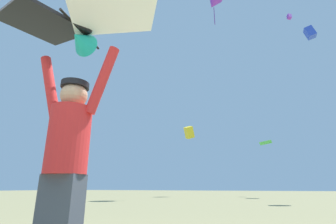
{
  "coord_description": "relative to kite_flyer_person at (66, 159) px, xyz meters",
  "views": [
    {
      "loc": [
        1.42,
        -1.37,
        0.72
      ],
      "look_at": [
        -0.16,
        2.22,
        1.92
      ],
      "focal_mm": 26.44,
      "sensor_mm": 36.0,
      "label": 1
    }
  ],
  "objects": [
    {
      "name": "kite_flyer_person",
      "position": [
        0.0,
        0.0,
        0.0
      ],
      "size": [
        0.81,
        0.39,
        1.92
      ],
      "color": "#424751",
      "rests_on": "ground"
    },
    {
      "name": "held_stunt_kite",
      "position": [
        0.01,
        -0.07,
        1.24
      ],
      "size": [
        1.68,
        1.01,
        0.39
      ],
      "color": "black"
    },
    {
      "name": "distant_kite_blue_low_left",
      "position": [
        4.47,
        14.97,
        9.48
      ],
      "size": [
        0.7,
        0.56,
        0.9
      ],
      "color": "blue"
    },
    {
      "name": "distant_kite_purple_overhead_distant",
      "position": [
        5.08,
        29.37,
        20.88
      ],
      "size": [
        0.61,
        0.8,
        0.87
      ],
      "color": "purple"
    },
    {
      "name": "distant_kite_yellow_mid_right",
      "position": [
        -5.53,
        19.39,
        4.57
      ],
      "size": [
        0.95,
        1.25,
        1.31
      ],
      "color": "yellow"
    },
    {
      "name": "distant_kite_purple_low_right",
      "position": [
        -2.33,
        18.23,
        16.77
      ],
      "size": [
        2.13,
        1.89,
        3.31
      ],
      "color": "purple"
    },
    {
      "name": "distant_kite_green_far_center",
      "position": [
        0.85,
        18.85,
        3.14
      ],
      "size": [
        1.26,
        1.26,
        0.28
      ],
      "color": "green"
    }
  ]
}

